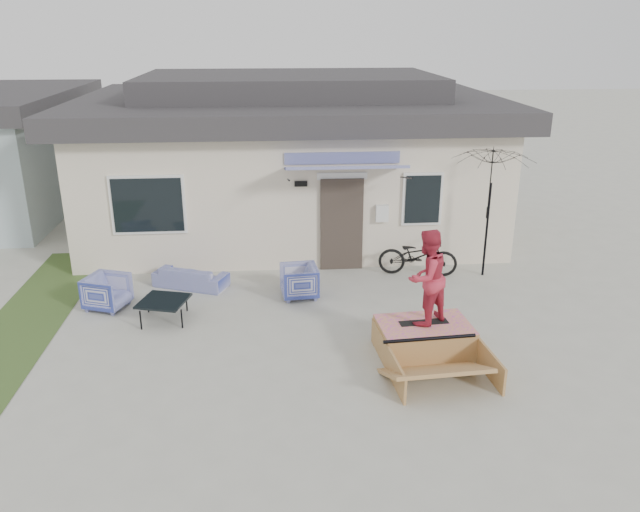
{
  "coord_description": "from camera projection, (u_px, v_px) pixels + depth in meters",
  "views": [
    {
      "loc": [
        -0.57,
        -8.92,
        5.25
      ],
      "look_at": [
        0.3,
        1.8,
        1.3
      ],
      "focal_mm": 35.48,
      "sensor_mm": 36.0,
      "label": 1
    }
  ],
  "objects": [
    {
      "name": "ground",
      "position": [
        310.0,
        370.0,
        10.2
      ],
      "size": [
        90.0,
        90.0,
        0.0
      ],
      "primitive_type": "plane",
      "color": "#A8A899",
      "rests_on": "ground"
    },
    {
      "name": "armchair_right",
      "position": [
        299.0,
        280.0,
        12.83
      ],
      "size": [
        0.74,
        0.78,
        0.74
      ],
      "primitive_type": "imported",
      "rotation": [
        0.0,
        0.0,
        -1.48
      ],
      "color": "navy",
      "rests_on": "ground"
    },
    {
      "name": "bicycle",
      "position": [
        418.0,
        251.0,
        13.91
      ],
      "size": [
        1.82,
        0.96,
        1.11
      ],
      "primitive_type": "imported",
      "rotation": [
        0.0,
        0.0,
        1.36
      ],
      "color": "black",
      "rests_on": "ground"
    },
    {
      "name": "skateboard",
      "position": [
        424.0,
        322.0,
        10.65
      ],
      "size": [
        0.84,
        0.27,
        0.05
      ],
      "primitive_type": "cube",
      "rotation": [
        0.0,
        0.0,
        0.08
      ],
      "color": "black",
      "rests_on": "skate_ramp"
    },
    {
      "name": "skate_ramp",
      "position": [
        424.0,
        338.0,
        10.7
      ],
      "size": [
        1.69,
        2.16,
        0.51
      ],
      "primitive_type": null,
      "rotation": [
        0.0,
        0.0,
        0.08
      ],
      "color": "#A37541",
      "rests_on": "ground"
    },
    {
      "name": "patio_umbrella",
      "position": [
        490.0,
        199.0,
        13.48
      ],
      "size": [
        1.77,
        1.64,
        2.2
      ],
      "color": "black",
      "rests_on": "ground"
    },
    {
      "name": "skater",
      "position": [
        427.0,
        275.0,
        10.36
      ],
      "size": [
        1.01,
        0.97,
        1.63
      ],
      "primitive_type": "imported",
      "rotation": [
        0.0,
        0.0,
        3.76
      ],
      "color": "#BE2C41",
      "rests_on": "skateboard"
    },
    {
      "name": "coffee_table",
      "position": [
        164.0,
        310.0,
        11.87
      ],
      "size": [
        1.02,
        1.02,
        0.41
      ],
      "primitive_type": "cube",
      "rotation": [
        0.0,
        0.0,
        -0.27
      ],
      "color": "black",
      "rests_on": "ground"
    },
    {
      "name": "loveseat",
      "position": [
        191.0,
        273.0,
        13.37
      ],
      "size": [
        1.61,
        1.01,
        0.61
      ],
      "primitive_type": "imported",
      "rotation": [
        0.0,
        0.0,
        2.76
      ],
      "color": "navy",
      "rests_on": "ground"
    },
    {
      "name": "grass_strip",
      "position": [
        23.0,
        326.0,
        11.68
      ],
      "size": [
        1.4,
        8.0,
        0.01
      ],
      "primitive_type": "cube",
      "color": "#344D22",
      "rests_on": "ground"
    },
    {
      "name": "house",
      "position": [
        290.0,
        155.0,
        17.01
      ],
      "size": [
        10.8,
        8.49,
        4.1
      ],
      "color": "beige",
      "rests_on": "ground"
    },
    {
      "name": "armchair_left",
      "position": [
        107.0,
        290.0,
        12.32
      ],
      "size": [
        0.89,
        0.92,
        0.75
      ],
      "primitive_type": "imported",
      "rotation": [
        0.0,
        0.0,
        1.22
      ],
      "color": "navy",
      "rests_on": "ground"
    }
  ]
}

